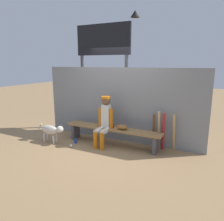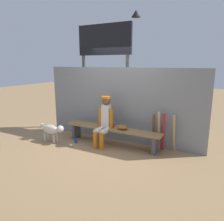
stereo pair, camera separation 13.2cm
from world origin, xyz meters
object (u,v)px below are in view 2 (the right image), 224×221
(bat_wood_dark, at_px, (154,132))
(scoreboard, at_px, (106,52))
(cup_on_ground, at_px, (76,141))
(dugout_bench, at_px, (112,132))
(baseball_glove, at_px, (122,127))
(bat_aluminum_red, at_px, (163,132))
(cup_on_bench, at_px, (112,126))
(player_seated, at_px, (104,120))
(dog, at_px, (52,130))
(bat_wood_tan, at_px, (174,133))
(baseball, at_px, (71,145))
(bat_wood_natural, at_px, (159,131))

(bat_wood_dark, xyz_separation_m, scoreboard, (-1.83, 0.91, 1.93))
(cup_on_ground, bearing_deg, dugout_bench, 19.64)
(baseball_glove, bearing_deg, dugout_bench, 180.00)
(scoreboard, bearing_deg, bat_wood_dark, -26.37)
(baseball_glove, distance_m, bat_aluminum_red, 0.99)
(cup_on_ground, height_order, cup_on_bench, cup_on_bench)
(baseball_glove, bearing_deg, bat_aluminum_red, 15.53)
(dugout_bench, xyz_separation_m, baseball_glove, (0.29, 0.00, 0.16))
(dugout_bench, distance_m, baseball_glove, 0.33)
(bat_aluminum_red, bearing_deg, cup_on_ground, -164.67)
(player_seated, height_order, dog, player_seated)
(player_seated, height_order, bat_wood_tan, player_seated)
(baseball, xyz_separation_m, dog, (-0.65, 0.04, 0.30))
(baseball_glove, bearing_deg, player_seated, -167.14)
(baseball_glove, height_order, cup_on_bench, baseball_glove)
(bat_wood_natural, xyz_separation_m, cup_on_ground, (-2.04, -0.61, -0.42))
(bat_wood_dark, xyz_separation_m, bat_wood_tan, (0.46, 0.09, 0.01))
(baseball, xyz_separation_m, cup_on_ground, (-0.07, 0.28, 0.02))
(bat_wood_tan, height_order, scoreboard, scoreboard)
(dugout_bench, distance_m, baseball, 1.09)
(bat_wood_natural, bearing_deg, cup_on_ground, -163.43)
(dugout_bench, height_order, bat_wood_dark, bat_wood_dark)
(bat_wood_dark, relative_size, cup_on_ground, 8.00)
(player_seated, relative_size, scoreboard, 0.37)
(player_seated, distance_m, scoreboard, 2.20)
(baseball_glove, distance_m, dog, 1.88)
(player_seated, relative_size, bat_wood_tan, 1.40)
(bat_wood_natural, height_order, dog, bat_wood_natural)
(cup_on_ground, bearing_deg, cup_on_bench, 20.26)
(bat_wood_dark, distance_m, bat_wood_natural, 0.13)
(scoreboard, bearing_deg, cup_on_bench, -53.93)
(scoreboard, bearing_deg, bat_aluminum_red, -23.17)
(dugout_bench, height_order, scoreboard, scoreboard)
(bat_wood_natural, relative_size, bat_wood_tan, 1.05)
(bat_wood_dark, relative_size, scoreboard, 0.26)
(player_seated, bearing_deg, bat_wood_dark, 16.08)
(cup_on_ground, bearing_deg, bat_wood_tan, 15.30)
(bat_wood_natural, height_order, cup_on_ground, bat_wood_natural)
(cup_on_ground, height_order, scoreboard, scoreboard)
(bat_wood_dark, height_order, baseball, bat_wood_dark)
(cup_on_ground, bearing_deg, baseball_glove, 15.18)
(player_seated, bearing_deg, bat_wood_tan, 14.71)
(cup_on_bench, bearing_deg, baseball, -144.21)
(cup_on_ground, distance_m, scoreboard, 2.74)
(player_seated, height_order, bat_wood_dark, player_seated)
(baseball_glove, xyz_separation_m, dog, (-1.78, -0.56, -0.18))
(player_seated, xyz_separation_m, bat_aluminum_red, (1.41, 0.37, -0.22))
(dugout_bench, xyz_separation_m, baseball, (-0.85, -0.60, -0.32))
(bat_wood_natural, bearing_deg, bat_wood_dark, -158.58)
(bat_wood_tan, height_order, dog, bat_wood_tan)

